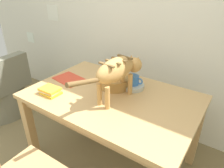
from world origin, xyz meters
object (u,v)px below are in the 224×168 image
(saucer_bowl, at_px, (133,86))
(magazine, at_px, (70,79))
(dining_table, at_px, (112,104))
(wicker_armchair, at_px, (2,94))
(wicker_basket, at_px, (115,81))
(coffee_mug, at_px, (134,80))
(cat, at_px, (118,70))
(book_stack, at_px, (50,91))

(saucer_bowl, xyz_separation_m, magazine, (-0.57, -0.19, -0.01))
(dining_table, height_order, wicker_armchair, wicker_armchair)
(wicker_basket, bearing_deg, wicker_armchair, -169.65)
(coffee_mug, distance_m, wicker_basket, 0.17)
(cat, xyz_separation_m, wicker_armchair, (-1.62, -0.13, -0.68))
(magazine, distance_m, wicker_basket, 0.44)
(saucer_bowl, bearing_deg, book_stack, -138.01)
(dining_table, relative_size, book_stack, 7.62)
(magazine, relative_size, wicker_armchair, 0.36)
(book_stack, bearing_deg, coffee_mug, 41.81)
(dining_table, bearing_deg, saucer_bowl, 67.52)
(saucer_bowl, xyz_separation_m, wicker_basket, (-0.15, -0.06, 0.03))
(wicker_basket, distance_m, wicker_armchair, 1.60)
(saucer_bowl, bearing_deg, magazine, -161.78)
(dining_table, relative_size, magazine, 4.75)
(magazine, distance_m, book_stack, 0.28)
(coffee_mug, relative_size, book_stack, 0.74)
(cat, relative_size, book_stack, 4.14)
(cat, bearing_deg, magazine, -174.96)
(coffee_mug, xyz_separation_m, wicker_basket, (-0.15, -0.06, -0.03))
(cat, xyz_separation_m, saucer_bowl, (0.02, 0.20, -0.22))
(magazine, xyz_separation_m, wicker_armchair, (-1.08, -0.14, -0.45))
(cat, height_order, saucer_bowl, cat)
(dining_table, relative_size, cat, 1.84)
(coffee_mug, bearing_deg, book_stack, -138.19)
(cat, relative_size, wicker_armchair, 0.94)
(coffee_mug, relative_size, magazine, 0.46)
(dining_table, xyz_separation_m, coffee_mug, (0.09, 0.20, 0.16))
(magazine, relative_size, wicker_basket, 1.03)
(magazine, bearing_deg, wicker_armchair, -164.06)
(coffee_mug, height_order, book_stack, coffee_mug)
(saucer_bowl, height_order, book_stack, book_stack)
(saucer_bowl, height_order, coffee_mug, coffee_mug)
(wicker_basket, bearing_deg, coffee_mug, 20.65)
(book_stack, bearing_deg, wicker_basket, 48.16)
(dining_table, distance_m, wicker_basket, 0.20)
(dining_table, distance_m, magazine, 0.49)
(dining_table, height_order, coffee_mug, coffee_mug)
(saucer_bowl, bearing_deg, dining_table, -112.48)
(saucer_bowl, distance_m, magazine, 0.60)
(cat, relative_size, wicker_basket, 2.65)
(book_stack, bearing_deg, cat, 27.81)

